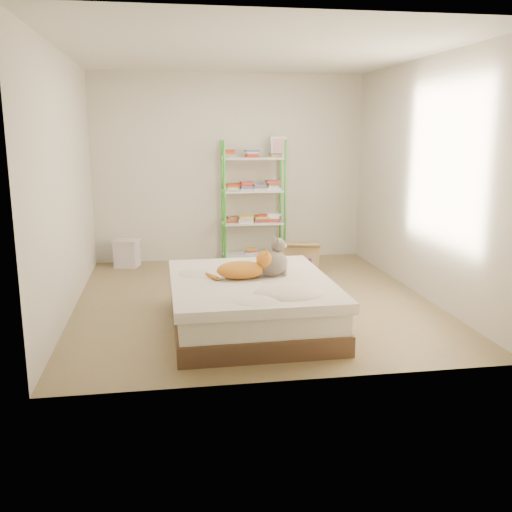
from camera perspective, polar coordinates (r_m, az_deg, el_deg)
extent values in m
cube|color=olive|center=(6.30, -0.32, -4.38)|extent=(3.80, 4.20, 0.01)
cube|color=silver|center=(6.08, -0.35, 19.78)|extent=(3.80, 4.20, 0.01)
cube|color=beige|center=(8.13, -2.63, 8.75)|extent=(3.80, 0.01, 2.60)
cube|color=beige|center=(4.00, 4.29, 4.88)|extent=(3.80, 0.01, 2.60)
cube|color=beige|center=(6.06, -18.51, 6.85)|extent=(0.01, 4.20, 2.60)
cube|color=beige|center=(6.62, 16.29, 7.41)|extent=(0.01, 4.20, 2.60)
cube|color=brown|center=(5.43, -0.54, -6.18)|extent=(1.46, 1.82, 0.18)
cube|color=#EFE7C7|center=(5.37, -0.55, -4.27)|extent=(1.42, 1.76, 0.20)
cube|color=beige|center=(5.33, -0.55, -2.78)|extent=(1.49, 1.85, 0.09)
cylinder|color=green|center=(7.78, -3.16, 5.25)|extent=(0.04, 0.04, 1.70)
cylinder|color=green|center=(8.10, -3.40, 5.53)|extent=(0.04, 0.04, 1.70)
cylinder|color=green|center=(7.91, 2.93, 5.37)|extent=(0.04, 0.04, 1.70)
cylinder|color=green|center=(8.23, 2.46, 5.65)|extent=(0.04, 0.04, 1.70)
cube|color=silver|center=(8.12, -0.26, 0.20)|extent=(0.86, 0.34, 0.02)
cube|color=silver|center=(8.04, -0.27, 3.34)|extent=(0.86, 0.34, 0.02)
cube|color=silver|center=(7.98, -0.27, 6.53)|extent=(0.86, 0.34, 0.02)
cube|color=silver|center=(7.94, -0.27, 9.76)|extent=(0.86, 0.34, 0.02)
cube|color=red|center=(8.11, -0.27, 0.60)|extent=(0.20, 0.16, 0.09)
cube|color=red|center=(7.99, -2.40, 3.69)|extent=(0.20, 0.16, 0.09)
cube|color=red|center=(8.01, -0.98, 3.72)|extent=(0.20, 0.16, 0.09)
cube|color=red|center=(8.04, 0.44, 3.76)|extent=(0.20, 0.16, 0.09)
cube|color=red|center=(8.08, 1.84, 3.79)|extent=(0.20, 0.16, 0.09)
cube|color=red|center=(7.93, -2.43, 6.90)|extent=(0.20, 0.16, 0.09)
cube|color=red|center=(7.96, -0.99, 6.93)|extent=(0.20, 0.16, 0.09)
cube|color=red|center=(7.99, 0.44, 6.95)|extent=(0.20, 0.16, 0.09)
cube|color=red|center=(8.02, 1.86, 6.97)|extent=(0.20, 0.16, 0.09)
cube|color=red|center=(7.90, -2.46, 10.15)|extent=(0.20, 0.16, 0.09)
cube|color=red|center=(7.94, -0.27, 10.17)|extent=(0.20, 0.16, 0.09)
cube|color=red|center=(7.99, 1.88, 10.18)|extent=(0.20, 0.16, 0.09)
cube|color=white|center=(8.05, 2.29, 10.87)|extent=(0.22, 0.06, 0.28)
cube|color=#E73E53|center=(8.04, 2.31, 10.87)|extent=(0.17, 0.04, 0.22)
cube|color=#988154|center=(7.58, 4.37, -0.13)|extent=(0.57, 0.50, 0.35)
cube|color=#40198F|center=(7.40, 5.05, -0.51)|extent=(0.30, 0.07, 0.08)
cube|color=#988154|center=(7.36, 4.75, 0.87)|extent=(0.52, 0.25, 0.11)
cube|color=silver|center=(7.95, -12.79, 0.17)|extent=(0.36, 0.33, 0.35)
cube|color=silver|center=(7.92, -12.85, 1.51)|extent=(0.39, 0.36, 0.03)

